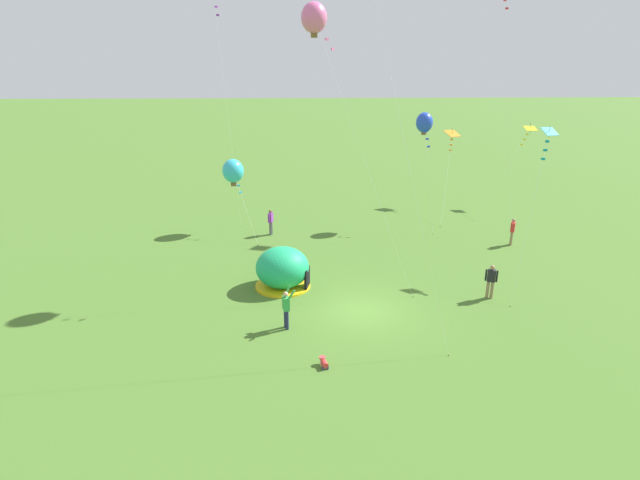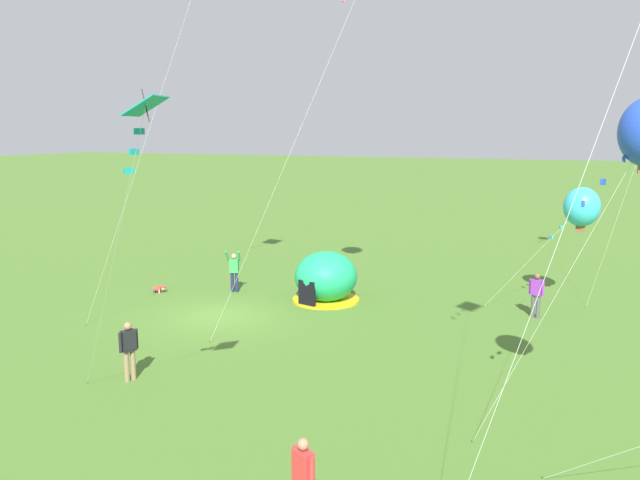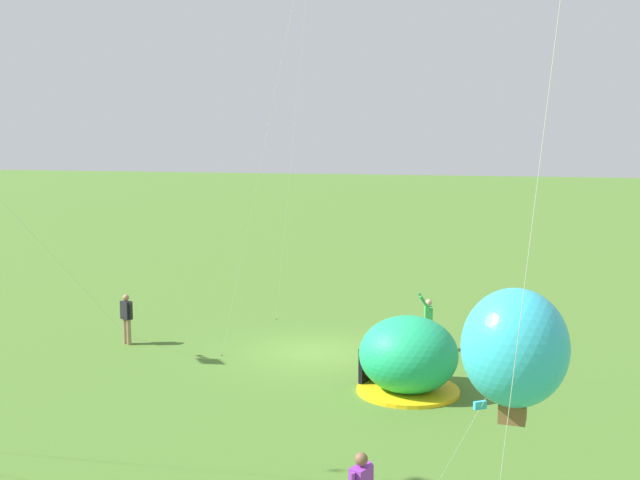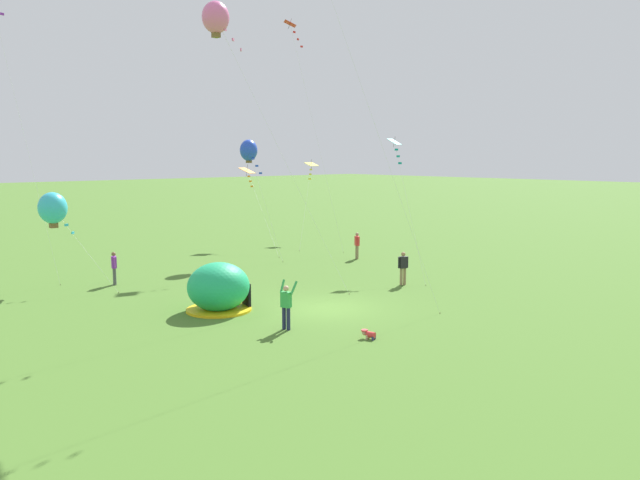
% 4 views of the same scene
% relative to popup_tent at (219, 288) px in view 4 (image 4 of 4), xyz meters
% --- Properties ---
extents(ground_plane, '(300.00, 300.00, 0.00)m').
position_rel_popup_tent_xyz_m(ground_plane, '(3.73, -2.86, -1.00)').
color(ground_plane, '#477028').
extents(popup_tent, '(2.81, 2.81, 2.10)m').
position_rel_popup_tent_xyz_m(popup_tent, '(0.00, 0.00, 0.00)').
color(popup_tent, '#1EAD6B').
rests_on(popup_tent, ground).
extents(toddler_crawling, '(0.35, 0.55, 0.32)m').
position_rel_popup_tent_xyz_m(toddler_crawling, '(1.73, -7.24, -0.82)').
color(toddler_crawling, red).
rests_on(toddler_crawling, ground).
extents(person_far_back, '(0.35, 0.56, 1.72)m').
position_rel_popup_tent_xyz_m(person_far_back, '(-1.02, 8.26, -0.03)').
color(person_far_back, '#4C4C51').
rests_on(person_far_back, ground).
extents(person_flying_kite, '(0.59, 0.70, 1.89)m').
position_rel_popup_tent_xyz_m(person_flying_kite, '(0.27, -4.27, 0.00)').
color(person_flying_kite, '#1E2347').
rests_on(person_flying_kite, ground).
extents(person_strolling, '(0.39, 0.53, 1.72)m').
position_rel_popup_tent_xyz_m(person_strolling, '(14.15, 5.61, -0.03)').
color(person_strolling, '#8C7251').
rests_on(person_strolling, ground).
extents(person_watching_sky, '(0.56, 0.36, 1.72)m').
position_rel_popup_tent_xyz_m(person_watching_sky, '(10.05, -1.76, -0.03)').
color(person_watching_sky, '#8C7251').
rests_on(person_watching_sky, ground).
extents(kite_cyan, '(2.47, 4.09, 4.84)m').
position_rel_popup_tent_xyz_m(kite_cyan, '(-3.48, 9.60, 3.04)').
color(kite_cyan, silver).
rests_on(kite_cyan, ground).
extents(kite_blue, '(1.14, 3.64, 7.67)m').
position_rel_popup_tent_xyz_m(kite_blue, '(9.46, 10.87, 5.98)').
color(kite_blue, silver).
rests_on(kite_blue, ground).
extents(kite_pink, '(5.31, 4.59, 13.54)m').
position_rel_popup_tent_xyz_m(kite_pink, '(1.72, 2.44, 11.82)').
color(kite_pink, silver).
rests_on(kite_pink, ground).
extents(kite_yellow, '(6.05, 5.51, 6.39)m').
position_rel_popup_tent_xyz_m(kite_yellow, '(18.92, 15.55, 4.74)').
color(kite_yellow, silver).
rests_on(kite_yellow, ground).
extents(kite_red, '(1.63, 4.98, 16.12)m').
position_rel_popup_tent_xyz_m(kite_red, '(14.30, 12.18, 14.17)').
color(kite_red, silver).
rests_on(kite_red, ground).
extents(kite_orange, '(3.02, 7.44, 6.02)m').
position_rel_popup_tent_xyz_m(kite_orange, '(13.03, 16.01, 4.38)').
color(kite_orange, silver).
rests_on(kite_orange, ground).
extents(kite_teal, '(3.63, 5.49, 7.77)m').
position_rel_popup_tent_xyz_m(kite_teal, '(13.74, 2.08, 6.10)').
color(kite_teal, silver).
rests_on(kite_teal, ground).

